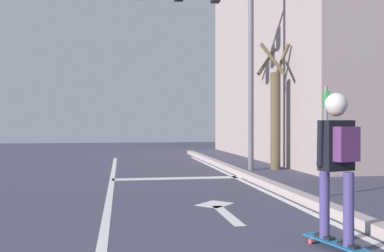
# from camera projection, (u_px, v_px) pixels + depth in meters

# --- Properties ---
(lane_line_center) EXTENTS (0.12, 20.00, 0.01)m
(lane_line_center) POSITION_uv_depth(u_px,v_px,m) (108.00, 207.00, 6.89)
(lane_line_center) COLOR silver
(lane_line_center) RESTS_ON ground
(lane_line_curbside) EXTENTS (0.12, 20.00, 0.01)m
(lane_line_curbside) POSITION_uv_depth(u_px,v_px,m) (287.00, 201.00, 7.39)
(lane_line_curbside) COLOR silver
(lane_line_curbside) RESTS_ON ground
(stop_bar) EXTENTS (3.18, 0.40, 0.01)m
(stop_bar) POSITION_uv_depth(u_px,v_px,m) (178.00, 178.00, 10.53)
(stop_bar) COLOR silver
(stop_bar) RESTS_ON ground
(lane_arrow_stem) EXTENTS (0.16, 1.40, 0.01)m
(lane_arrow_stem) POSITION_uv_depth(u_px,v_px,m) (227.00, 215.00, 6.30)
(lane_arrow_stem) COLOR silver
(lane_arrow_stem) RESTS_ON ground
(lane_arrow_head) EXTENTS (0.71, 0.71, 0.01)m
(lane_arrow_head) POSITION_uv_depth(u_px,v_px,m) (215.00, 204.00, 7.14)
(lane_arrow_head) COLOR silver
(lane_arrow_head) RESTS_ON ground
(curb_strip) EXTENTS (0.24, 24.00, 0.14)m
(curb_strip) POSITION_uv_depth(u_px,v_px,m) (301.00, 197.00, 7.43)
(curb_strip) COLOR #A89794
(curb_strip) RESTS_ON ground
(skateboard) EXTENTS (0.41, 0.88, 0.08)m
(skateboard) POSITION_uv_depth(u_px,v_px,m) (336.00, 243.00, 4.55)
(skateboard) COLOR #1E5E92
(skateboard) RESTS_ON ground
(skater) EXTENTS (0.43, 0.60, 1.59)m
(skater) POSITION_uv_depth(u_px,v_px,m) (337.00, 149.00, 4.53)
(skater) COLOR #433971
(skater) RESTS_ON skateboard
(traffic_signal_mast) EXTENTS (4.28, 0.34, 5.88)m
(traffic_signal_mast) POSITION_uv_depth(u_px,v_px,m) (211.00, 22.00, 12.18)
(traffic_signal_mast) COLOR #5A5B64
(traffic_signal_mast) RESTS_ON ground
(street_sign_post) EXTENTS (0.15, 0.44, 2.04)m
(street_sign_post) POSITION_uv_depth(u_px,v_px,m) (326.00, 124.00, 7.89)
(street_sign_post) COLOR slate
(street_sign_post) RESTS_ON ground
(roadside_tree) EXTENTS (1.04, 1.06, 3.71)m
(roadside_tree) POSITION_uv_depth(u_px,v_px,m) (275.00, 113.00, 12.57)
(roadside_tree) COLOR brown
(roadside_tree) RESTS_ON ground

